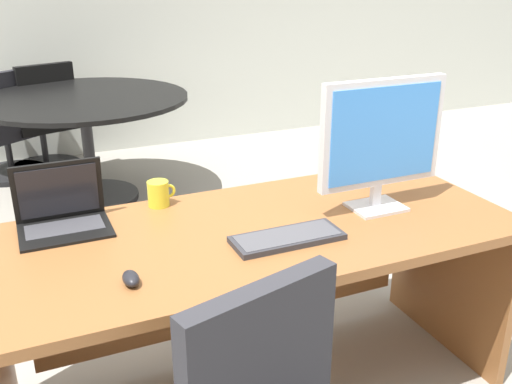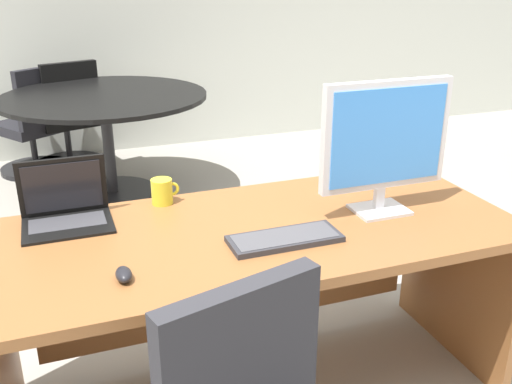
{
  "view_description": "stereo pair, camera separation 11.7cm",
  "coord_description": "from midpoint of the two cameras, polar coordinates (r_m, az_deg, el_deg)",
  "views": [
    {
      "loc": [
        -0.76,
        -1.71,
        1.61
      ],
      "look_at": [
        0.0,
        0.04,
        0.85
      ],
      "focal_mm": 40.82,
      "sensor_mm": 36.0,
      "label": 1
    },
    {
      "loc": [
        -0.66,
        -1.76,
        1.61
      ],
      "look_at": [
        0.0,
        0.04,
        0.85
      ],
      "focal_mm": 40.82,
      "sensor_mm": 36.0,
      "label": 2
    }
  ],
  "objects": [
    {
      "name": "desk_lamp",
      "position": [
        2.52,
        10.62,
        8.08
      ],
      "size": [
        0.12,
        0.14,
        0.41
      ],
      "color": "black",
      "rests_on": "desk"
    },
    {
      "name": "meeting_table",
      "position": [
        4.24,
        -17.12,
        6.55
      ],
      "size": [
        1.42,
        1.42,
        0.76
      ],
      "color": "black",
      "rests_on": "ground"
    },
    {
      "name": "ground",
      "position": [
        3.68,
        -10.08,
        -4.7
      ],
      "size": [
        12.0,
        12.0,
        0.0
      ],
      "primitive_type": "plane",
      "color": "gray"
    },
    {
      "name": "laptop",
      "position": [
        2.19,
        -20.01,
        -1.46
      ],
      "size": [
        0.31,
        0.24,
        0.23
      ],
      "color": "black",
      "rests_on": "desk"
    },
    {
      "name": "mouse",
      "position": [
        1.76,
        -14.06,
        -8.25
      ],
      "size": [
        0.05,
        0.09,
        0.04
      ],
      "color": "black",
      "rests_on": "desk"
    },
    {
      "name": "coffee_mug",
      "position": [
        2.27,
        -10.96,
        -0.16
      ],
      "size": [
        0.11,
        0.08,
        0.1
      ],
      "color": "yellow",
      "rests_on": "desk"
    },
    {
      "name": "meeting_chair_far",
      "position": [
        4.99,
        -23.52,
        5.07
      ],
      "size": [
        0.64,
        0.65,
        0.87
      ],
      "color": "black",
      "rests_on": "ground"
    },
    {
      "name": "monitor",
      "position": [
        2.17,
        10.73,
        5.29
      ],
      "size": [
        0.5,
        0.16,
        0.5
      ],
      "color": "silver",
      "rests_on": "desk"
    },
    {
      "name": "meeting_chair_near",
      "position": [
        5.03,
        -20.65,
        5.81
      ],
      "size": [
        0.57,
        0.59,
        0.89
      ],
      "color": "black",
      "rests_on": "ground"
    },
    {
      "name": "keyboard",
      "position": [
        1.97,
        1.39,
        -4.53
      ],
      "size": [
        0.38,
        0.15,
        0.02
      ],
      "color": "#2D2D33",
      "rests_on": "desk"
    },
    {
      "name": "desk",
      "position": [
        2.2,
        -1.64,
        -7.72
      ],
      "size": [
        1.85,
        0.82,
        0.73
      ],
      "color": "brown",
      "rests_on": "ground"
    }
  ]
}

